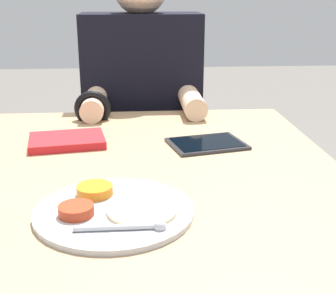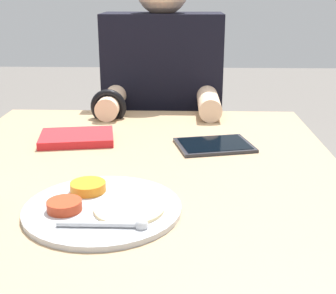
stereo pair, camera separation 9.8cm
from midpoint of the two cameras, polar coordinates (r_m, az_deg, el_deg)
name	(u,v)px [view 2 (the right image)]	position (r m, az deg, el deg)	size (l,w,h in m)	color
thali_tray	(102,207)	(0.84, -4.76, -7.37)	(0.28, 0.28, 0.03)	#B7BABF
red_notebook	(77,138)	(1.23, -8.81, 1.04)	(0.21, 0.16, 0.02)	silver
tablet_device	(214,145)	(1.18, 8.04, 0.20)	(0.21, 0.18, 0.01)	#28282D
person_diner	(163,143)	(1.73, 0.98, 0.52)	(0.42, 0.43, 1.19)	black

